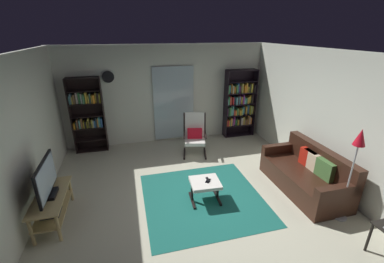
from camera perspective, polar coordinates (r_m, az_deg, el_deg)
The scene contains 17 objects.
ground_plane at distance 4.89m, azimuth 0.61°, elevation -14.84°, with size 7.02×7.02×0.00m, color beige.
wall_back at distance 6.96m, azimuth -5.72°, elevation 8.22°, with size 5.60×0.06×2.60m, color silver.
wall_left at distance 4.43m, azimuth -35.38°, elevation -3.84°, with size 0.06×6.00×2.60m, color silver.
wall_right at distance 5.56m, azimuth 28.61°, elevation 2.16°, with size 0.06×6.00×2.60m, color silver.
glass_door_panel at distance 6.98m, azimuth -4.08°, elevation 6.21°, with size 1.10×0.01×2.00m, color silver.
area_rug at distance 4.91m, azimuth 2.48°, elevation -14.62°, with size 2.15×2.16×0.01m, color #1C665B.
tv_stand at distance 4.79m, azimuth -28.87°, elevation -14.17°, with size 0.45×1.11×0.48m.
television at distance 4.58m, azimuth -29.81°, elevation -9.37°, with size 0.20×0.93×0.60m.
bookshelf_near_tv at distance 6.84m, azimuth -22.31°, elevation 3.80°, with size 0.78×0.30×1.89m.
bookshelf_near_sofa at distance 7.45m, azimuth 10.54°, elevation 6.07°, with size 0.88×0.30×1.92m.
leather_sofa at distance 5.46m, azimuth 24.26°, elevation -8.79°, with size 0.84×1.80×0.85m.
lounge_armchair at distance 6.33m, azimuth 0.61°, elevation -0.31°, with size 0.70×0.76×1.02m.
ottoman at distance 4.68m, azimuth 2.94°, elevation -11.79°, with size 0.55×0.51×0.40m.
tv_remote at distance 4.68m, azimuth 3.56°, elevation -10.68°, with size 0.04×0.14×0.02m, color black.
cell_phone at distance 4.65m, azimuth 3.61°, elevation -10.96°, with size 0.07×0.14×0.01m, color black.
floor_lamp_by_sofa at distance 4.54m, azimuth 33.01°, elevation -3.51°, with size 0.22×0.22×1.59m.
wall_clock at distance 6.71m, azimuth -18.29°, elevation 11.55°, with size 0.29×0.03×0.29m.
Camera 1 is at (-1.04, -3.78, 2.91)m, focal length 23.83 mm.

